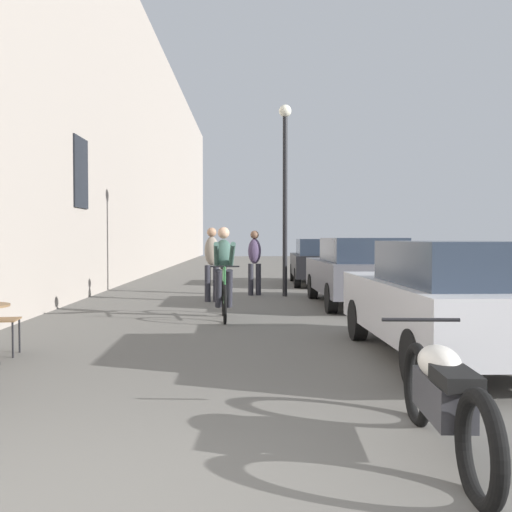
{
  "coord_description": "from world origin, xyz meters",
  "views": [
    {
      "loc": [
        0.87,
        -2.92,
        1.51
      ],
      "look_at": [
        1.12,
        17.76,
        0.85
      ],
      "focal_mm": 40.44,
      "sensor_mm": 36.0,
      "label": 1
    }
  ],
  "objects_px": {
    "cyclist_on_bicycle": "(224,275)",
    "parked_motorcycle": "(444,397)",
    "pedestrian_mid": "(255,259)",
    "street_lamp": "(285,175)",
    "parked_car_second": "(358,270)",
    "parked_car_third": "(320,261)",
    "pedestrian_near": "(212,260)",
    "parked_car_nearest": "(447,299)"
  },
  "relations": [
    {
      "from": "pedestrian_mid",
      "to": "parked_car_third",
      "type": "height_order",
      "value": "pedestrian_mid"
    },
    {
      "from": "parked_car_third",
      "to": "pedestrian_near",
      "type": "bearing_deg",
      "value": -122.44
    },
    {
      "from": "street_lamp",
      "to": "parked_car_third",
      "type": "bearing_deg",
      "value": 70.05
    },
    {
      "from": "parked_car_second",
      "to": "parked_motorcycle",
      "type": "bearing_deg",
      "value": -96.89
    },
    {
      "from": "parked_car_nearest",
      "to": "parked_car_second",
      "type": "distance_m",
      "value": 5.77
    },
    {
      "from": "street_lamp",
      "to": "pedestrian_mid",
      "type": "bearing_deg",
      "value": 161.01
    },
    {
      "from": "parked_car_second",
      "to": "parked_car_third",
      "type": "bearing_deg",
      "value": 91.41
    },
    {
      "from": "pedestrian_mid",
      "to": "street_lamp",
      "type": "relative_size",
      "value": 0.35
    },
    {
      "from": "parked_car_nearest",
      "to": "parked_car_third",
      "type": "relative_size",
      "value": 1.0
    },
    {
      "from": "pedestrian_near",
      "to": "pedestrian_mid",
      "type": "distance_m",
      "value": 1.82
    },
    {
      "from": "parked_motorcycle",
      "to": "cyclist_on_bicycle",
      "type": "bearing_deg",
      "value": 104.94
    },
    {
      "from": "pedestrian_near",
      "to": "parked_car_second",
      "type": "height_order",
      "value": "pedestrian_near"
    },
    {
      "from": "cyclist_on_bicycle",
      "to": "pedestrian_mid",
      "type": "distance_m",
      "value": 4.34
    },
    {
      "from": "street_lamp",
      "to": "parked_car_third",
      "type": "xyz_separation_m",
      "value": [
        1.35,
        3.71,
        -2.35
      ]
    },
    {
      "from": "cyclist_on_bicycle",
      "to": "parked_motorcycle",
      "type": "relative_size",
      "value": 0.82
    },
    {
      "from": "pedestrian_near",
      "to": "cyclist_on_bicycle",
      "type": "bearing_deg",
      "value": -81.72
    },
    {
      "from": "parked_car_third",
      "to": "cyclist_on_bicycle",
      "type": "bearing_deg",
      "value": -109.52
    },
    {
      "from": "street_lamp",
      "to": "parked_car_second",
      "type": "xyz_separation_m",
      "value": [
        1.49,
        -2.03,
        -2.33
      ]
    },
    {
      "from": "pedestrian_near",
      "to": "pedestrian_mid",
      "type": "bearing_deg",
      "value": 55.86
    },
    {
      "from": "pedestrian_mid",
      "to": "street_lamp",
      "type": "bearing_deg",
      "value": -18.99
    },
    {
      "from": "parked_motorcycle",
      "to": "parked_car_nearest",
      "type": "bearing_deg",
      "value": 70.54
    },
    {
      "from": "parked_car_third",
      "to": "parked_motorcycle",
      "type": "relative_size",
      "value": 1.95
    },
    {
      "from": "cyclist_on_bicycle",
      "to": "parked_motorcycle",
      "type": "distance_m",
      "value": 7.07
    },
    {
      "from": "parked_car_second",
      "to": "pedestrian_near",
      "type": "bearing_deg",
      "value": 166.41
    },
    {
      "from": "pedestrian_mid",
      "to": "parked_car_second",
      "type": "bearing_deg",
      "value": -45.43
    },
    {
      "from": "parked_car_nearest",
      "to": "pedestrian_near",
      "type": "bearing_deg",
      "value": 116.69
    },
    {
      "from": "pedestrian_near",
      "to": "parked_motorcycle",
      "type": "relative_size",
      "value": 0.81
    },
    {
      "from": "cyclist_on_bicycle",
      "to": "pedestrian_mid",
      "type": "height_order",
      "value": "cyclist_on_bicycle"
    },
    {
      "from": "pedestrian_near",
      "to": "parked_car_third",
      "type": "distance_m",
      "value": 5.87
    },
    {
      "from": "pedestrian_near",
      "to": "parked_car_third",
      "type": "xyz_separation_m",
      "value": [
        3.15,
        4.95,
        -0.22
      ]
    },
    {
      "from": "parked_car_nearest",
      "to": "parked_car_third",
      "type": "distance_m",
      "value": 11.51
    },
    {
      "from": "cyclist_on_bicycle",
      "to": "street_lamp",
      "type": "xyz_separation_m",
      "value": [
        1.39,
        4.02,
        2.3
      ]
    },
    {
      "from": "pedestrian_mid",
      "to": "parked_car_second",
      "type": "height_order",
      "value": "pedestrian_mid"
    },
    {
      "from": "street_lamp",
      "to": "parked_car_second",
      "type": "relative_size",
      "value": 1.15
    },
    {
      "from": "cyclist_on_bicycle",
      "to": "pedestrian_mid",
      "type": "relative_size",
      "value": 1.04
    },
    {
      "from": "cyclist_on_bicycle",
      "to": "parked_car_third",
      "type": "distance_m",
      "value": 8.21
    },
    {
      "from": "pedestrian_mid",
      "to": "parked_motorcycle",
      "type": "xyz_separation_m",
      "value": [
        1.2,
        -11.11,
        -0.55
      ]
    },
    {
      "from": "cyclist_on_bicycle",
      "to": "parked_car_third",
      "type": "bearing_deg",
      "value": 70.48
    },
    {
      "from": "pedestrian_mid",
      "to": "parked_car_nearest",
      "type": "xyz_separation_m",
      "value": [
        2.28,
        -8.07,
        -0.19
      ]
    },
    {
      "from": "street_lamp",
      "to": "parked_car_nearest",
      "type": "distance_m",
      "value": 8.28
    },
    {
      "from": "parked_car_third",
      "to": "street_lamp",
      "type": "bearing_deg",
      "value": -109.95
    },
    {
      "from": "pedestrian_mid",
      "to": "parked_motorcycle",
      "type": "bearing_deg",
      "value": -83.82
    }
  ]
}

